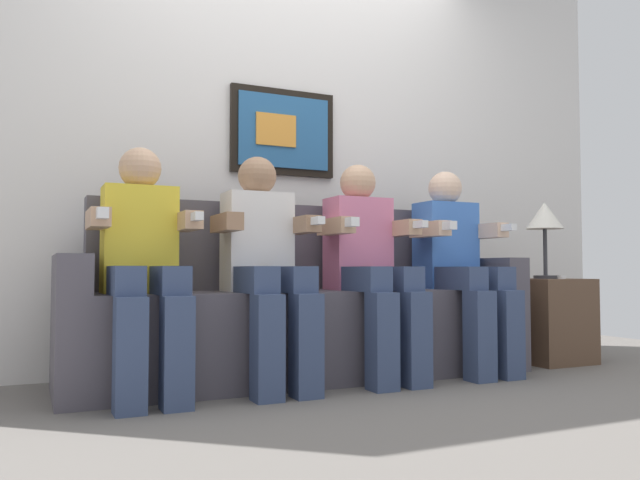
{
  "coord_description": "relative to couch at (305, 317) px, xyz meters",
  "views": [
    {
      "loc": [
        -1.3,
        -2.65,
        0.56
      ],
      "look_at": [
        0.0,
        0.15,
        0.7
      ],
      "focal_mm": 35.44,
      "sensor_mm": 36.0,
      "label": 1
    }
  ],
  "objects": [
    {
      "name": "ground_plane",
      "position": [
        0.0,
        -0.33,
        -0.31
      ],
      "size": [
        6.23,
        6.23,
        0.0
      ],
      "primitive_type": "plane",
      "color": "#66605B"
    },
    {
      "name": "person_rightmost",
      "position": [
        0.84,
        -0.17,
        0.29
      ],
      "size": [
        0.46,
        0.56,
        1.11
      ],
      "color": "#3F72CC",
      "rests_on": "ground_plane"
    },
    {
      "name": "person_left_center",
      "position": [
        -0.28,
        -0.17,
        0.29
      ],
      "size": [
        0.46,
        0.56,
        1.11
      ],
      "color": "white",
      "rests_on": "ground_plane"
    },
    {
      "name": "spare_remote_on_table",
      "position": [
        1.57,
        -0.14,
        0.2
      ],
      "size": [
        0.04,
        0.13,
        0.02
      ],
      "primitive_type": "cube",
      "color": "white",
      "rests_on": "side_table_right"
    },
    {
      "name": "person_right_center",
      "position": [
        0.28,
        -0.17,
        0.29
      ],
      "size": [
        0.46,
        0.56,
        1.11
      ],
      "color": "pink",
      "rests_on": "ground_plane"
    },
    {
      "name": "table_lamp",
      "position": [
        1.52,
        -0.11,
        0.55
      ],
      "size": [
        0.22,
        0.22,
        0.46
      ],
      "color": "#333338",
      "rests_on": "side_table_right"
    },
    {
      "name": "couch",
      "position": [
        0.0,
        0.0,
        0.0
      ],
      "size": [
        2.39,
        0.58,
        0.9
      ],
      "color": "#514C56",
      "rests_on": "ground_plane"
    },
    {
      "name": "side_table_right",
      "position": [
        1.55,
        -0.11,
        -0.06
      ],
      "size": [
        0.4,
        0.4,
        0.5
      ],
      "color": "brown",
      "rests_on": "ground_plane"
    },
    {
      "name": "person_leftmost",
      "position": [
        -0.84,
        -0.17,
        0.29
      ],
      "size": [
        0.46,
        0.56,
        1.11
      ],
      "color": "yellow",
      "rests_on": "ground_plane"
    },
    {
      "name": "back_wall_assembly",
      "position": [
        0.0,
        0.44,
        0.99
      ],
      "size": [
        4.79,
        0.1,
        2.6
      ],
      "color": "silver",
      "rests_on": "ground_plane"
    }
  ]
}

